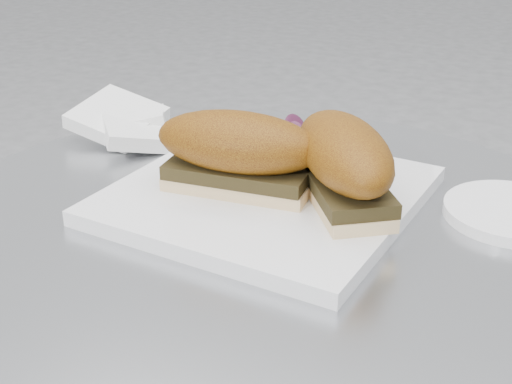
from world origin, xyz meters
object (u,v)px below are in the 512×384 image
at_px(sandwich_left, 238,151).
at_px(sandwich_right, 344,160).
at_px(saucer, 512,212).
at_px(plate, 266,195).

distance_m(sandwich_left, sandwich_right, 0.10).
xyz_separation_m(sandwich_right, saucer, (0.15, 0.07, -0.05)).
bearing_deg(plate, sandwich_right, 4.31).
bearing_deg(sandwich_right, plate, -122.02).
xyz_separation_m(sandwich_left, saucer, (0.25, 0.09, -0.05)).
bearing_deg(sandwich_left, plate, 27.47).
distance_m(plate, sandwich_right, 0.09).
height_order(sandwich_left, saucer, sandwich_left).
bearing_deg(sandwich_right, sandwich_left, -114.27).
relative_size(plate, sandwich_left, 1.62).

